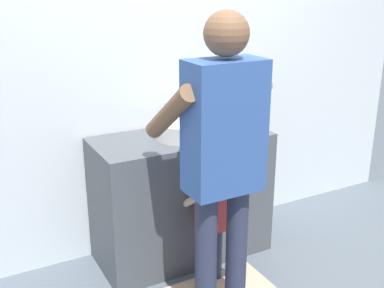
{
  "coord_description": "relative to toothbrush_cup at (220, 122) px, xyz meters",
  "views": [
    {
      "loc": [
        -1.37,
        -2.39,
        1.86
      ],
      "look_at": [
        0.0,
        0.15,
        0.87
      ],
      "focal_mm": 44.64,
      "sensor_mm": 36.0,
      "label": 1
    }
  ],
  "objects": [
    {
      "name": "vanity_cabinet",
      "position": [
        -0.31,
        -0.02,
        -0.49
      ],
      "size": [
        1.18,
        0.54,
        0.88
      ],
      "primitive_type": "cube",
      "color": "#4C5156",
      "rests_on": "ground"
    },
    {
      "name": "back_wall",
      "position": [
        -0.31,
        0.3,
        0.42
      ],
      "size": [
        4.4,
        0.08,
        2.7
      ],
      "color": "silver",
      "rests_on": "ground"
    },
    {
      "name": "sink_basin",
      "position": [
        -0.31,
        -0.04,
        0.01
      ],
      "size": [
        0.38,
        0.38,
        0.11
      ],
      "color": "silver",
      "rests_on": "vanity_cabinet"
    },
    {
      "name": "ground_plane",
      "position": [
        -0.31,
        -0.32,
        -0.93
      ],
      "size": [
        14.0,
        14.0,
        0.0
      ],
      "primitive_type": "plane",
      "color": "slate"
    },
    {
      "name": "toothbrush_cup",
      "position": [
        0.0,
        0.0,
        0.0
      ],
      "size": [
        0.07,
        0.07,
        0.21
      ],
      "color": "silver",
      "rests_on": "vanity_cabinet"
    },
    {
      "name": "faucet",
      "position": [
        -0.31,
        0.19,
        0.03
      ],
      "size": [
        0.18,
        0.14,
        0.18
      ],
      "color": "#B7BABF",
      "rests_on": "vanity_cabinet"
    },
    {
      "name": "adult_parent",
      "position": [
        -0.43,
        -0.72,
        0.11
      ],
      "size": [
        0.54,
        0.56,
        1.73
      ],
      "color": "#2D334C",
      "rests_on": "ground"
    },
    {
      "name": "child_toddler",
      "position": [
        -0.31,
        -0.42,
        -0.45
      ],
      "size": [
        0.25,
        0.25,
        0.82
      ],
      "color": "#2D334C",
      "rests_on": "ground"
    }
  ]
}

